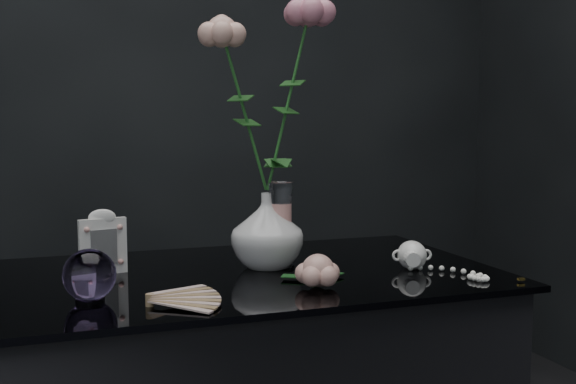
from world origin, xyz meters
name	(u,v)px	position (x,y,z in m)	size (l,w,h in m)	color
vase	(267,231)	(0.09, 0.07, 0.84)	(0.15, 0.15, 0.15)	silver
wine_glass	(281,225)	(0.12, 0.07, 0.85)	(0.05, 0.05, 0.17)	white
picture_frame	(103,242)	(-0.23, 0.12, 0.83)	(0.09, 0.07, 0.13)	white
paperweight	(89,275)	(-0.26, -0.07, 0.81)	(0.09, 0.09, 0.09)	#9474BD
paper_fan	(150,299)	(-0.17, -0.14, 0.77)	(0.23, 0.18, 0.02)	beige
loose_rose	(318,271)	(0.12, -0.11, 0.79)	(0.14, 0.18, 0.06)	#E9A896
pearl_jar	(412,254)	(0.36, -0.03, 0.79)	(0.20, 0.21, 0.06)	white
roses	(270,86)	(0.10, 0.07, 1.13)	(0.27, 0.12, 0.45)	#DFA490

